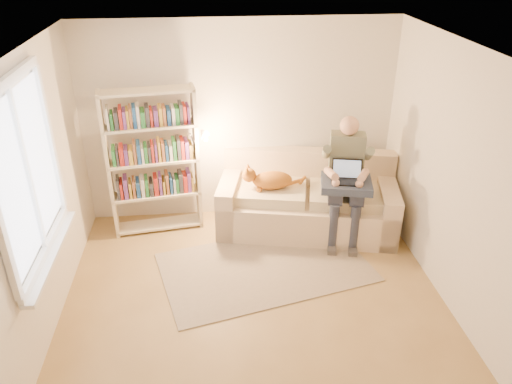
{
  "coord_description": "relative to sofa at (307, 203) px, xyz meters",
  "views": [
    {
      "loc": [
        -0.41,
        -3.83,
        3.49
      ],
      "look_at": [
        0.09,
        1.0,
        0.94
      ],
      "focal_mm": 35.0,
      "sensor_mm": 36.0,
      "label": 1
    }
  ],
  "objects": [
    {
      "name": "floor",
      "position": [
        -0.83,
        -1.75,
        -0.35
      ],
      "size": [
        4.5,
        4.5,
        0.0
      ],
      "primitive_type": "plane",
      "color": "olive",
      "rests_on": "ground"
    },
    {
      "name": "ceiling",
      "position": [
        -0.83,
        -1.75,
        2.25
      ],
      "size": [
        4.0,
        4.5,
        0.02
      ],
      "primitive_type": "cube",
      "color": "white",
      "rests_on": "wall_back"
    },
    {
      "name": "wall_left",
      "position": [
        -2.83,
        -1.75,
        0.95
      ],
      "size": [
        0.02,
        4.5,
        2.6
      ],
      "primitive_type": "cube",
      "color": "silver",
      "rests_on": "floor"
    },
    {
      "name": "wall_right",
      "position": [
        1.17,
        -1.75,
        0.95
      ],
      "size": [
        0.02,
        4.5,
        2.6
      ],
      "primitive_type": "cube",
      "color": "silver",
      "rests_on": "floor"
    },
    {
      "name": "wall_back",
      "position": [
        -0.83,
        0.5,
        0.95
      ],
      "size": [
        4.0,
        0.02,
        2.6
      ],
      "primitive_type": "cube",
      "color": "silver",
      "rests_on": "floor"
    },
    {
      "name": "window",
      "position": [
        -2.78,
        -1.55,
        1.03
      ],
      "size": [
        0.12,
        1.52,
        1.69
      ],
      "color": "white",
      "rests_on": "wall_left"
    },
    {
      "name": "sofa",
      "position": [
        0.0,
        0.0,
        0.0
      ],
      "size": [
        2.4,
        1.45,
        0.95
      ],
      "rotation": [
        0.0,
        0.0,
        -0.21
      ],
      "color": "beige",
      "rests_on": "floor"
    },
    {
      "name": "person",
      "position": [
        0.41,
        -0.25,
        0.54
      ],
      "size": [
        0.54,
        0.73,
        1.55
      ],
      "rotation": [
        0.0,
        0.0,
        -0.21
      ],
      "color": "slate",
      "rests_on": "sofa"
    },
    {
      "name": "cat",
      "position": [
        -0.56,
        -0.03,
        0.38
      ],
      "size": [
        0.77,
        0.36,
        0.28
      ],
      "rotation": [
        0.0,
        0.0,
        -0.21
      ],
      "color": "orange",
      "rests_on": "sofa"
    },
    {
      "name": "blanket",
      "position": [
        0.4,
        -0.4,
        0.46
      ],
      "size": [
        0.68,
        0.6,
        0.09
      ],
      "primitive_type": "cube",
      "rotation": [
        0.0,
        0.0,
        -0.21
      ],
      "color": "#2C364D",
      "rests_on": "person"
    },
    {
      "name": "laptop",
      "position": [
        0.4,
        -0.39,
        0.56
      ],
      "size": [
        0.41,
        0.38,
        0.29
      ],
      "rotation": [
        0.0,
        0.0,
        -0.21
      ],
      "color": "black",
      "rests_on": "blanket"
    },
    {
      "name": "bookshelf",
      "position": [
        -1.93,
        0.15,
        0.69
      ],
      "size": [
        1.27,
        0.44,
        1.88
      ],
      "rotation": [
        0.0,
        0.0,
        0.14
      ],
      "color": "beige",
      "rests_on": "floor"
    },
    {
      "name": "rug",
      "position": [
        -0.65,
        -0.87,
        -0.34
      ],
      "size": [
        2.61,
        1.92,
        0.01
      ],
      "primitive_type": "cube",
      "rotation": [
        0.0,
        0.0,
        0.25
      ],
      "color": "gray",
      "rests_on": "floor"
    }
  ]
}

